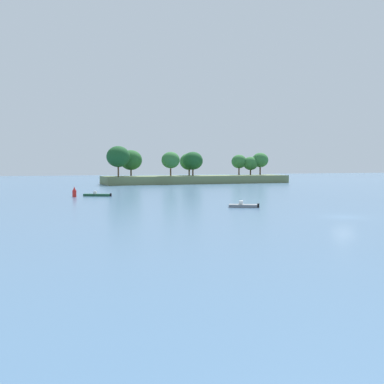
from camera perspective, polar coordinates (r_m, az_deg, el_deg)
ground_plane at (r=58.95m, az=16.98°, el=-2.74°), size 400.00×400.00×0.00m
treeline_island at (r=147.97m, az=-0.30°, el=2.42°), size 55.70×12.44×10.76m
small_motorboat at (r=92.83m, az=-10.80°, el=-0.33°), size 4.95×3.24×0.93m
fishing_skiff at (r=68.75m, az=5.88°, el=-1.56°), size 4.15×3.34×0.90m
channel_buoy_red at (r=91.54m, az=-13.30°, el=-0.05°), size 0.70×0.70×1.90m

